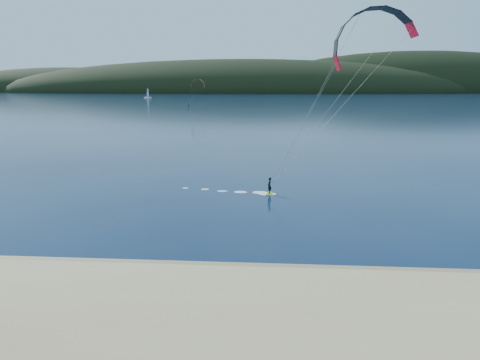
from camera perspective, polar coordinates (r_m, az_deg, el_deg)
The scene contains 6 objects.
ground at distance 25.10m, azimuth -5.12°, elevation -16.26°, with size 1800.00×1800.00×0.00m, color #061632.
wet_sand at distance 29.05m, azimuth -3.69°, elevation -11.92°, with size 220.00×2.50×0.10m.
headland at distance 767.07m, azimuth 3.90°, elevation 11.63°, with size 1200.00×310.00×140.00m.
kitesurfer_near at distance 44.34m, azimuth 16.91°, elevation 15.68°, with size 24.80×6.94×19.13m.
kitesurfer_far at distance 227.39m, azimuth -5.70°, elevation 12.36°, with size 10.58×8.13×13.76m.
sailboat at distance 431.57m, azimuth -12.24°, elevation 10.78°, with size 7.32×4.53×10.19m.
Camera 1 is at (3.69, -21.69, 12.08)m, focal length 31.88 mm.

